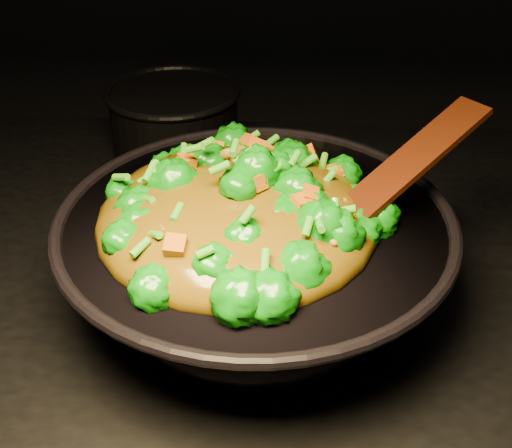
# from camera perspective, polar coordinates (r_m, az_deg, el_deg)

# --- Properties ---
(wok) EXTENTS (0.52, 0.52, 0.13)m
(wok) POSITION_cam_1_polar(r_m,az_deg,el_deg) (0.79, -0.05, -3.36)
(wok) COLOR black
(wok) RESTS_ON stovetop
(stir_fry) EXTENTS (0.38, 0.38, 0.11)m
(stir_fry) POSITION_cam_1_polar(r_m,az_deg,el_deg) (0.72, -1.78, 3.78)
(stir_fry) COLOR #0D7508
(stir_fry) RESTS_ON wok
(spatula) EXTENTS (0.25, 0.22, 0.12)m
(spatula) POSITION_cam_1_polar(r_m,az_deg,el_deg) (0.74, 11.66, 3.74)
(spatula) COLOR #321405
(spatula) RESTS_ON wok
(back_pot) EXTENTS (0.26, 0.26, 0.13)m
(back_pot) POSITION_cam_1_polar(r_m,az_deg,el_deg) (1.15, -7.23, 8.95)
(back_pot) COLOR black
(back_pot) RESTS_ON stovetop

